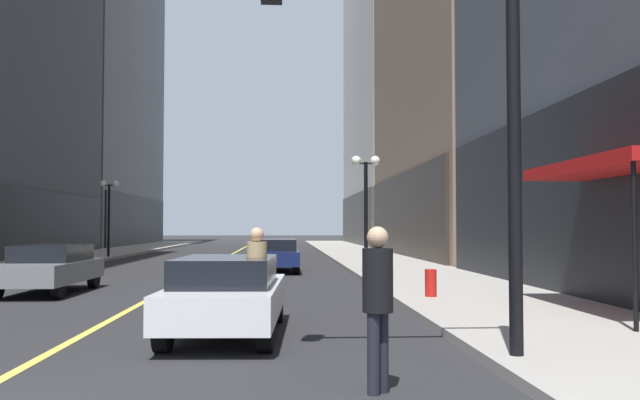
{
  "coord_description": "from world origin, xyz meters",
  "views": [
    {
      "loc": [
        3.35,
        -5.22,
        1.82
      ],
      "look_at": [
        5.65,
        36.07,
        3.47
      ],
      "focal_mm": 37.57,
      "sensor_mm": 36.0,
      "label": 1
    }
  ],
  "objects_px": {
    "car_navy": "(275,254)",
    "street_lamp_right_mid": "(366,188)",
    "car_white": "(228,293)",
    "pedestrian_in_tan_trench": "(257,273)",
    "traffic_light_near_right": "(435,81)",
    "fire_hydrant_right": "(431,286)",
    "street_lamp_left_far": "(109,201)",
    "pedestrian_in_black_coat": "(378,295)",
    "car_grey": "(50,267)"
  },
  "relations": [
    {
      "from": "street_lamp_left_far",
      "to": "fire_hydrant_right",
      "type": "relative_size",
      "value": 5.54
    },
    {
      "from": "pedestrian_in_black_coat",
      "to": "fire_hydrant_right",
      "type": "relative_size",
      "value": 2.28
    },
    {
      "from": "car_grey",
      "to": "street_lamp_left_far",
      "type": "relative_size",
      "value": 0.99
    },
    {
      "from": "car_white",
      "to": "street_lamp_right_mid",
      "type": "distance_m",
      "value": 13.91
    },
    {
      "from": "car_white",
      "to": "fire_hydrant_right",
      "type": "height_order",
      "value": "car_white"
    },
    {
      "from": "car_white",
      "to": "pedestrian_in_black_coat",
      "type": "bearing_deg",
      "value": -63.65
    },
    {
      "from": "car_white",
      "to": "car_navy",
      "type": "bearing_deg",
      "value": 87.8
    },
    {
      "from": "street_lamp_left_far",
      "to": "fire_hydrant_right",
      "type": "distance_m",
      "value": 26.04
    },
    {
      "from": "pedestrian_in_black_coat",
      "to": "street_lamp_right_mid",
      "type": "height_order",
      "value": "street_lamp_right_mid"
    },
    {
      "from": "car_grey",
      "to": "pedestrian_in_tan_trench",
      "type": "xyz_separation_m",
      "value": [
        5.96,
        -7.63,
        0.34
      ]
    },
    {
      "from": "car_navy",
      "to": "street_lamp_right_mid",
      "type": "distance_m",
      "value": 5.06
    },
    {
      "from": "car_white",
      "to": "car_grey",
      "type": "xyz_separation_m",
      "value": [
        -5.47,
        7.5,
        0.0
      ]
    },
    {
      "from": "pedestrian_in_black_coat",
      "to": "pedestrian_in_tan_trench",
      "type": "distance_m",
      "value": 4.11
    },
    {
      "from": "pedestrian_in_tan_trench",
      "to": "street_lamp_right_mid",
      "type": "xyz_separation_m",
      "value": [
        3.48,
        13.22,
        2.19
      ]
    },
    {
      "from": "car_white",
      "to": "car_navy",
      "type": "xyz_separation_m",
      "value": [
        0.61,
        15.89,
        0.0
      ]
    },
    {
      "from": "car_grey",
      "to": "car_navy",
      "type": "bearing_deg",
      "value": 54.11
    },
    {
      "from": "pedestrian_in_black_coat",
      "to": "car_grey",
      "type": "bearing_deg",
      "value": 122.95
    },
    {
      "from": "pedestrian_in_tan_trench",
      "to": "street_lamp_left_far",
      "type": "relative_size",
      "value": 0.41
    },
    {
      "from": "pedestrian_in_tan_trench",
      "to": "traffic_light_near_right",
      "type": "height_order",
      "value": "traffic_light_near_right"
    },
    {
      "from": "pedestrian_in_black_coat",
      "to": "street_lamp_right_mid",
      "type": "xyz_separation_m",
      "value": [
        2.0,
        17.05,
        2.18
      ]
    },
    {
      "from": "car_navy",
      "to": "pedestrian_in_black_coat",
      "type": "distance_m",
      "value": 19.91
    },
    {
      "from": "pedestrian_in_black_coat",
      "to": "street_lamp_left_far",
      "type": "distance_m",
      "value": 32.69
    },
    {
      "from": "traffic_light_near_right",
      "to": "fire_hydrant_right",
      "type": "bearing_deg",
      "value": 78.01
    },
    {
      "from": "pedestrian_in_black_coat",
      "to": "street_lamp_left_far",
      "type": "height_order",
      "value": "street_lamp_left_far"
    },
    {
      "from": "traffic_light_near_right",
      "to": "street_lamp_right_mid",
      "type": "bearing_deg",
      "value": 86.19
    },
    {
      "from": "street_lamp_left_far",
      "to": "car_white",
      "type": "bearing_deg",
      "value": -71.76
    },
    {
      "from": "pedestrian_in_tan_trench",
      "to": "street_lamp_left_far",
      "type": "height_order",
      "value": "street_lamp_left_far"
    },
    {
      "from": "pedestrian_in_black_coat",
      "to": "traffic_light_near_right",
      "type": "distance_m",
      "value": 3.11
    },
    {
      "from": "traffic_light_near_right",
      "to": "street_lamp_left_far",
      "type": "relative_size",
      "value": 1.28
    },
    {
      "from": "pedestrian_in_tan_trench",
      "to": "street_lamp_right_mid",
      "type": "relative_size",
      "value": 0.41
    },
    {
      "from": "car_white",
      "to": "pedestrian_in_tan_trench",
      "type": "xyz_separation_m",
      "value": [
        0.49,
        -0.13,
        0.35
      ]
    },
    {
      "from": "traffic_light_near_right",
      "to": "fire_hydrant_right",
      "type": "xyz_separation_m",
      "value": [
        1.55,
        7.3,
        -3.34
      ]
    },
    {
      "from": "car_grey",
      "to": "street_lamp_right_mid",
      "type": "relative_size",
      "value": 0.99
    },
    {
      "from": "street_lamp_left_far",
      "to": "street_lamp_right_mid",
      "type": "relative_size",
      "value": 1.0
    },
    {
      "from": "car_grey",
      "to": "street_lamp_left_far",
      "type": "bearing_deg",
      "value": 99.89
    },
    {
      "from": "car_grey",
      "to": "street_lamp_left_far",
      "type": "xyz_separation_m",
      "value": [
        -3.37,
        19.32,
        2.54
      ]
    },
    {
      "from": "car_grey",
      "to": "street_lamp_right_mid",
      "type": "distance_m",
      "value": 11.25
    },
    {
      "from": "car_grey",
      "to": "traffic_light_near_right",
      "type": "distance_m",
      "value": 13.53
    },
    {
      "from": "car_white",
      "to": "fire_hydrant_right",
      "type": "bearing_deg",
      "value": 45.9
    },
    {
      "from": "car_white",
      "to": "street_lamp_right_mid",
      "type": "xyz_separation_m",
      "value": [
        3.97,
        13.09,
        2.54
      ]
    },
    {
      "from": "car_navy",
      "to": "street_lamp_right_mid",
      "type": "bearing_deg",
      "value": -39.88
    },
    {
      "from": "car_navy",
      "to": "car_grey",
      "type": "bearing_deg",
      "value": -125.89
    },
    {
      "from": "traffic_light_near_right",
      "to": "fire_hydrant_right",
      "type": "distance_m",
      "value": 8.18
    },
    {
      "from": "car_grey",
      "to": "pedestrian_in_tan_trench",
      "type": "distance_m",
      "value": 9.68
    },
    {
      "from": "street_lamp_right_mid",
      "to": "car_navy",
      "type": "bearing_deg",
      "value": 140.12
    },
    {
      "from": "pedestrian_in_black_coat",
      "to": "fire_hydrant_right",
      "type": "bearing_deg",
      "value": 73.74
    },
    {
      "from": "car_white",
      "to": "pedestrian_in_black_coat",
      "type": "distance_m",
      "value": 4.44
    },
    {
      "from": "car_navy",
      "to": "pedestrian_in_tan_trench",
      "type": "bearing_deg",
      "value": -90.43
    },
    {
      "from": "car_navy",
      "to": "street_lamp_right_mid",
      "type": "xyz_separation_m",
      "value": [
        3.36,
        -2.8,
        2.53
      ]
    },
    {
      "from": "fire_hydrant_right",
      "to": "street_lamp_left_far",
      "type": "bearing_deg",
      "value": 120.92
    }
  ]
}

